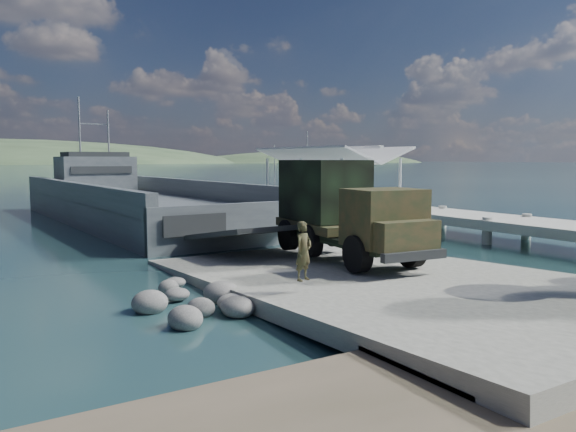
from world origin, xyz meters
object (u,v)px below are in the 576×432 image
(landing_craft, at_px, (136,210))
(military_truck, at_px, (342,209))
(soldier, at_px, (303,265))
(sailboat_near, at_px, (308,197))
(pier, at_px, (339,196))
(sailboat_far, at_px, (275,199))

(landing_craft, distance_m, military_truck, 21.09)
(soldier, bearing_deg, sailboat_near, 36.84)
(sailboat_near, bearing_deg, pier, -123.96)
(pier, xyz_separation_m, military_truck, (-11.91, -16.12, 0.79))
(military_truck, height_order, sailboat_far, sailboat_far)
(soldier, xyz_separation_m, sailboat_near, (23.60, 35.15, -0.95))
(military_truck, height_order, sailboat_near, sailboat_near)
(pier, relative_size, soldier, 25.95)
(pier, height_order, sailboat_near, sailboat_near)
(pier, relative_size, sailboat_far, 7.38)
(pier, height_order, soldier, pier)
(military_truck, bearing_deg, sailboat_far, 69.66)
(military_truck, bearing_deg, soldier, -131.13)
(landing_craft, height_order, military_truck, landing_craft)
(military_truck, distance_m, sailboat_near, 36.26)
(military_truck, relative_size, soldier, 4.97)
(sailboat_far, bearing_deg, soldier, -128.57)
(military_truck, relative_size, sailboat_far, 1.41)
(pier, xyz_separation_m, soldier, (-16.54, -20.44, -0.25))
(landing_craft, xyz_separation_m, soldier, (-2.66, -25.27, 0.52))
(pier, height_order, sailboat_far, sailboat_far)
(pier, xyz_separation_m, sailboat_far, (3.67, 15.64, -1.28))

